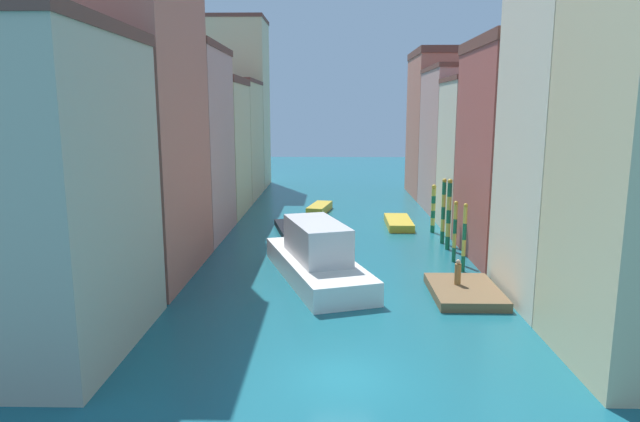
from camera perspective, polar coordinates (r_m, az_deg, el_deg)
ground_plane at (r=45.66m, az=1.78°, el=-2.58°), size 154.00×154.00×0.00m
building_left_0 at (r=25.89m, az=-27.11°, el=1.82°), size 7.34×10.13×13.82m
building_left_1 at (r=35.76m, az=-19.14°, el=9.82°), size 7.34×11.47×20.48m
building_left_2 at (r=46.08m, az=-14.34°, el=6.85°), size 7.34×10.12×15.29m
building_left_3 at (r=55.94m, az=-11.54°, el=6.55°), size 7.34×9.91×13.35m
building_left_4 at (r=66.17m, az=-9.55°, el=7.31°), size 7.34×11.08×13.63m
building_left_5 at (r=75.56m, az=-8.28°, el=10.88°), size 7.34×7.93×21.97m
building_right_1 at (r=31.96m, az=26.05°, el=9.91°), size 7.34×7.95×21.12m
building_right_2 at (r=40.65m, az=20.29°, el=5.92°), size 7.34×10.06×15.04m
building_right_3 at (r=49.08m, az=16.91°, el=5.56°), size 7.34×7.41×12.96m
building_right_4 at (r=57.75m, az=14.55°, el=7.09°), size 7.34×10.62×14.46m
building_right_5 at (r=68.23m, az=12.53°, el=8.75°), size 7.34×10.99×17.08m
waterfront_dock at (r=32.23m, az=14.70°, el=-8.03°), size 3.68×5.40×0.52m
person_on_dock at (r=32.32m, az=14.04°, el=-6.22°), size 0.36×0.36×1.46m
mooring_pole_0 at (r=36.33m, az=14.67°, el=-2.64°), size 0.28×0.28×4.47m
mooring_pole_1 at (r=38.56m, az=13.75°, el=-2.02°), size 0.28×0.28×4.23m
mooring_pole_2 at (r=41.79m, az=13.15°, el=-0.28°), size 0.36×0.36×5.31m
mooring_pole_3 at (r=43.65m, az=12.61°, el=0.05°), size 0.34×0.34×5.10m
mooring_pole_4 at (r=47.47m, az=11.61°, el=0.31°), size 0.39×0.39×4.10m
vaporetto_white at (r=34.05m, az=-0.34°, el=-4.80°), size 7.34×12.47×3.56m
gondola_black at (r=46.08m, az=-3.35°, el=-2.14°), size 3.08×8.60×0.51m
motorboat_0 at (r=56.16m, az=-0.05°, el=0.29°), size 2.64×5.25×0.77m
motorboat_1 at (r=49.78m, az=8.12°, el=-1.20°), size 2.22×5.84×0.66m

